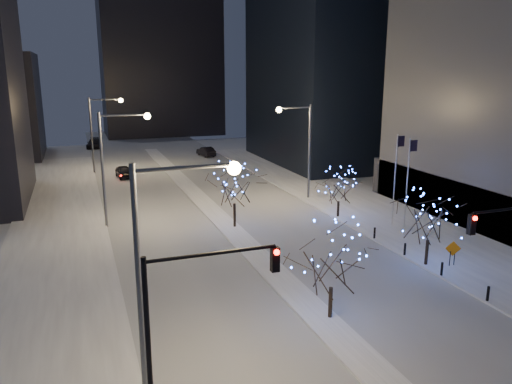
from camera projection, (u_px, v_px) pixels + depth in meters
name	position (u px, v px, depth m)	size (l,w,h in m)	color
ground	(377.00, 376.00, 22.47)	(160.00, 160.00, 0.00)	silver
road	(197.00, 196.00, 54.45)	(20.00, 130.00, 0.02)	#B3B9C3
median	(209.00, 207.00, 49.86)	(2.00, 80.00, 0.15)	white
east_sidewalk	(395.00, 220.00, 45.67)	(10.00, 90.00, 0.15)	white
west_sidewalk	(56.00, 259.00, 36.11)	(8.00, 90.00, 0.15)	white
horizon_block	(159.00, 33.00, 103.54)	(24.00, 14.00, 42.00)	black
street_lamp_w_near	(164.00, 248.00, 19.81)	(4.40, 0.56, 10.00)	#595E66
street_lamp_w_mid	(114.00, 153.00, 42.65)	(4.40, 0.56, 10.00)	#595E66
street_lamp_w_far	(99.00, 124.00, 65.50)	(4.40, 0.56, 10.00)	#595E66
street_lamp_east	(302.00, 139.00, 51.68)	(3.90, 0.56, 10.00)	#595E66
traffic_signal_west	(189.00, 308.00, 18.55)	(5.26, 0.43, 7.00)	black
flagpoles	(402.00, 176.00, 41.50)	(1.35, 2.60, 8.00)	silver
bollards	(422.00, 258.00, 34.83)	(0.16, 12.16, 0.90)	black
car_near	(124.00, 172.00, 63.81)	(1.76, 4.37, 1.49)	black
car_mid	(206.00, 151.00, 79.94)	(1.58, 4.53, 1.49)	black
car_far	(94.00, 143.00, 88.41)	(2.28, 5.62, 1.63)	black
holiday_tree_median_near	(332.00, 259.00, 26.72)	(4.74, 4.74, 5.34)	black
holiday_tree_median_far	(234.00, 185.00, 42.63)	(4.48, 4.48, 5.67)	black
holiday_tree_plaza_near	(430.00, 218.00, 34.20)	(5.57, 5.57, 5.35)	black
holiday_tree_plaza_far	(339.00, 187.00, 45.86)	(4.79, 4.79, 4.51)	black
construction_sign	(453.00, 251.00, 34.53)	(1.01, 0.45, 1.79)	black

